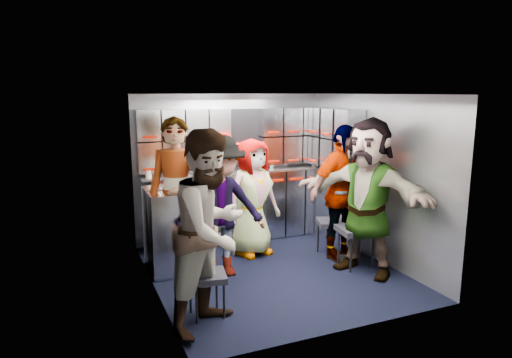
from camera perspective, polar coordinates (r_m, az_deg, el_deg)
name	(u,v)px	position (r m, az deg, el deg)	size (l,w,h in m)	color
floor	(273,271)	(5.60, 2.18, -11.48)	(3.00, 3.00, 0.00)	black
wall_back	(231,167)	(6.66, -3.19, 1.52)	(2.80, 0.04, 2.10)	gray
wall_left	(152,197)	(4.88, -12.83, -2.17)	(0.04, 3.00, 2.10)	gray
wall_right	(373,178)	(6.01, 14.46, 0.17)	(0.04, 3.00, 2.10)	gray
ceiling	(275,94)	(5.18, 2.35, 10.54)	(2.80, 3.00, 0.02)	silver
cart_bank_back	(236,207)	(6.58, -2.52, -3.53)	(2.68, 0.38, 0.99)	#A2A7B2
cart_bank_left	(164,231)	(5.59, -11.47, -6.34)	(0.38, 0.76, 0.99)	#A2A7B2
counter	(236,172)	(6.47, -2.56, 0.94)	(2.68, 0.42, 0.03)	silver
locker_bank_back	(234,138)	(6.46, -2.78, 5.18)	(2.68, 0.28, 0.82)	#A2A7B2
locker_bank_right	(335,139)	(6.43, 9.82, 5.00)	(0.28, 1.00, 0.82)	#A2A7B2
right_cabinet	(336,209)	(6.52, 10.01, -3.77)	(0.28, 1.20, 1.00)	#A2A7B2
coffee_niche	(244,138)	(6.58, -1.48, 5.11)	(0.46, 0.16, 0.84)	black
red_latch_strip	(241,183)	(6.31, -1.92, -0.56)	(2.60, 0.02, 0.03)	#950C00
jump_seat_near_left	(207,278)	(4.46, -6.20, -12.25)	(0.42, 0.41, 0.43)	black
jump_seat_mid_left	(216,241)	(5.55, -4.96, -7.70)	(0.42, 0.41, 0.41)	black
jump_seat_center	(248,224)	(6.23, -1.04, -5.64)	(0.37, 0.36, 0.41)	black
jump_seat_mid_right	(333,224)	(6.15, 9.54, -5.58)	(0.48, 0.47, 0.46)	black
jump_seat_near_right	(356,232)	(5.73, 12.42, -6.48)	(0.48, 0.46, 0.50)	black
attendant_standing	(177,197)	(5.36, -9.84, -2.23)	(0.68, 0.44, 1.86)	black
attendant_arc_a	(211,230)	(4.12, -5.63, -6.40)	(0.88, 0.69, 1.82)	black
attendant_arc_b	(221,207)	(5.26, -4.44, -3.51)	(1.07, 0.61, 1.65)	black
attendant_arc_c	(253,197)	(5.96, -0.41, -2.31)	(0.75, 0.49, 1.54)	black
attendant_arc_d	(341,193)	(5.89, 10.61, -1.71)	(1.01, 0.42, 1.73)	black
attendant_arc_e	(367,197)	(5.47, 13.70, -2.16)	(1.72, 0.55, 1.85)	black
bottle_left	(179,166)	(6.17, -9.63, 1.67)	(0.06, 0.06, 0.26)	white
bottle_mid	(206,164)	(6.26, -6.23, 1.91)	(0.07, 0.07, 0.26)	white
bottle_right	(272,161)	(6.61, 1.97, 2.27)	(0.06, 0.06, 0.23)	white
cup_left	(149,173)	(6.09, -13.29, 0.71)	(0.07, 0.07, 0.11)	#C3B089
cup_right	(315,162)	(6.93, 7.36, 2.07)	(0.08, 0.08, 0.10)	#C3B089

